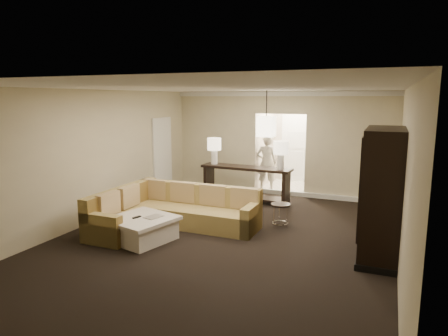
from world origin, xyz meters
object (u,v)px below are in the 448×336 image
at_px(sectional_sofa, 170,212).
at_px(console_table, 246,181).
at_px(drink_table, 280,210).
at_px(coffee_table, 141,229).
at_px(armoire, 381,197).
at_px(person, 267,160).

relative_size(sectional_sofa, console_table, 1.19).
xyz_separation_m(sectional_sofa, drink_table, (2.07, 0.90, 0.02)).
xyz_separation_m(sectional_sofa, coffee_table, (-0.12, -0.84, -0.11)).
relative_size(armoire, person, 1.22).
bearing_deg(sectional_sofa, console_table, 75.05).
distance_m(sectional_sofa, coffee_table, 0.86).
bearing_deg(armoire, sectional_sofa, -179.56).
height_order(console_table, drink_table, console_table).
height_order(drink_table, person, person).
bearing_deg(armoire, coffee_table, -167.98).
bearing_deg(console_table, person, 87.34).
height_order(sectional_sofa, armoire, armoire).
relative_size(drink_table, person, 0.28).
distance_m(sectional_sofa, drink_table, 2.26).
xyz_separation_m(sectional_sofa, person, (0.83, 4.00, 0.55)).
bearing_deg(sectional_sofa, drink_table, 23.80).
xyz_separation_m(console_table, drink_table, (1.36, -1.71, -0.18)).
bearing_deg(drink_table, person, 111.72).
distance_m(console_table, drink_table, 2.19).
bearing_deg(person, sectional_sofa, 57.70).
height_order(sectional_sofa, drink_table, sectional_sofa).
distance_m(console_table, person, 1.44).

